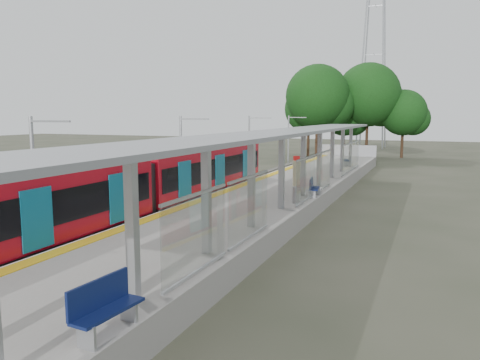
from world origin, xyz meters
name	(u,v)px	position (x,y,z in m)	size (l,w,h in m)	color
ground	(10,358)	(0.00, 0.00, 0.00)	(200.00, 200.00, 0.00)	#474438
trackbed	(213,197)	(-4.50, 20.00, 0.12)	(3.00, 70.00, 0.24)	#59544C
platform	(279,196)	(0.00, 20.00, 0.50)	(6.00, 50.00, 1.00)	gray
tactile_strip	(241,185)	(-2.55, 20.00, 1.01)	(0.60, 50.00, 0.02)	gold
end_fence	(348,150)	(0.00, 44.95, 1.60)	(6.00, 0.10, 1.20)	#9EA0A5
train	(131,187)	(-4.50, 11.05, 2.05)	(2.74, 27.60, 3.62)	black
canopy	(287,139)	(1.61, 16.19, 4.20)	(3.27, 38.00, 3.66)	#9EA0A5
pylon	(375,30)	(-1.00, 73.00, 19.00)	(8.00, 4.00, 38.00)	#9EA0A5
tree_cluster	(346,102)	(-1.98, 53.91, 7.14)	(17.84, 12.38, 12.11)	#382316
catenary_masts	(182,155)	(-6.22, 19.00, 2.91)	(2.08, 48.16, 5.40)	#9EA0A5
bench_near	(104,305)	(2.60, 0.14, 1.61)	(0.66, 1.72, 1.15)	#101D53
bench_mid	(313,187)	(2.61, 17.89, 1.53)	(0.66, 1.53, 1.01)	#101D53
bench_far	(344,159)	(1.41, 34.46, 1.61)	(0.89, 1.75, 1.15)	#101D53
info_pillar_far	(296,174)	(0.95, 20.39, 1.86)	(0.45, 0.45, 1.98)	beige
litter_bin	(296,195)	(2.31, 15.57, 1.42)	(0.41, 0.41, 0.84)	#9EA0A5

